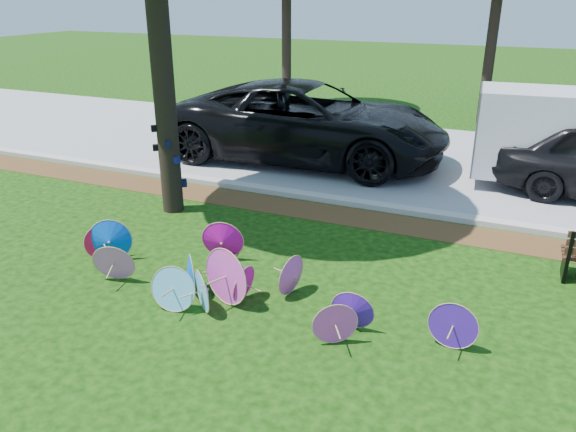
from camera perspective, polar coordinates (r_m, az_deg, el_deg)
name	(u,v)px	position (r m, az deg, el deg)	size (l,w,h in m)	color
ground	(203,314)	(8.47, -8.63, -9.86)	(90.00, 90.00, 0.00)	black
mulch_strip	(313,211)	(12.09, 2.53, 0.53)	(90.00, 1.00, 0.01)	#472D16
curb	(324,198)	(12.68, 3.67, 1.83)	(90.00, 0.30, 0.12)	#B7B5AD
street	(373,154)	(16.48, 8.63, 6.24)	(90.00, 8.00, 0.01)	gray
parasol_pile	(218,273)	(8.81, -7.13, -5.78)	(6.67, 2.07, 0.91)	#E745B7
black_van	(307,122)	(15.53, 1.92, 9.52)	(3.52, 7.64, 2.12)	black
cargo_trailer	(541,133)	(14.56, 24.32, 7.68)	(2.85, 1.81, 2.60)	silver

